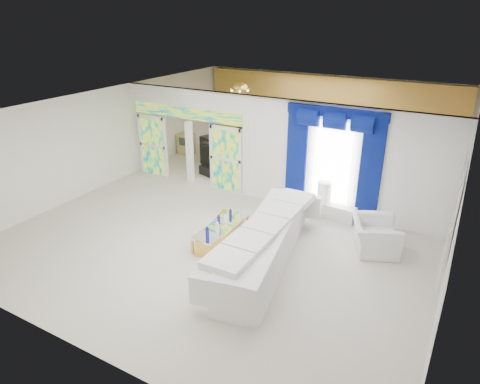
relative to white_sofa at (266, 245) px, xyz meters
The scene contains 22 objects.
floor 2.59m from the white_sofa, 125.07° to the left, with size 12.00×12.00×0.00m, color #B7AF9E.
dividing_wall 3.34m from the white_sofa, 77.55° to the left, with size 5.70×0.18×3.00m, color white.
dividing_header 5.79m from the white_sofa, 144.40° to the left, with size 4.30×0.18×0.55m, color white.
stained_panel_left 6.55m from the white_sofa, 151.71° to the left, with size 0.95×0.04×2.00m, color #994C3F.
stained_panel_right 4.27m from the white_sofa, 133.10° to the left, with size 0.95×0.04×2.00m, color #994C3F.
stained_transom 5.62m from the white_sofa, 144.40° to the left, with size 4.00×0.05×0.35m, color #994C3F.
window_pane 3.19m from the white_sofa, 81.77° to the left, with size 1.00×0.02×2.30m, color white.
blue_drape_left 3.17m from the white_sofa, 100.85° to the left, with size 0.55×0.10×2.80m, color #04044B.
blue_drape_right 3.43m from the white_sofa, 64.18° to the left, with size 0.55×0.10×2.80m, color #04044B.
blue_pelmet 3.84m from the white_sofa, 81.69° to the left, with size 2.60×0.12×0.25m, color #04044B.
wall_mirror 3.81m from the white_sofa, 17.44° to the left, with size 0.04×2.70×1.90m, color white.
gold_curtains 8.20m from the white_sofa, 100.41° to the left, with size 9.70×0.12×2.90m, color #B6832B.
white_sofa is the anchor object (origin of this frame).
coffee_table 1.40m from the white_sofa, 167.47° to the left, with size 0.59×1.78×0.40m, color gold.
console_table 2.90m from the white_sofa, 77.40° to the left, with size 1.20×0.38×0.40m, color silver.
table_lamp 2.85m from the white_sofa, 83.31° to the left, with size 0.36×0.36×0.58m, color white.
armchair 2.58m from the white_sofa, 40.20° to the left, with size 1.15×1.01×0.75m, color silver.
grand_piano 6.70m from the white_sofa, 125.80° to the left, with size 1.56×2.05×1.03m, color black.
piano_bench 5.49m from the white_sofa, 135.63° to the left, with size 0.92×0.36×0.31m, color black.
tv_console 8.16m from the white_sofa, 138.43° to the left, with size 0.55×0.50×0.80m, color #A28951.
chandelier 7.02m from the white_sofa, 124.46° to the left, with size 0.60×0.60×0.60m, color gold.
decanters 1.40m from the white_sofa, behind, with size 0.20×1.24×0.26m.
Camera 1 is at (4.93, -9.43, 5.17)m, focal length 31.71 mm.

